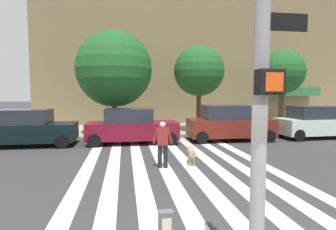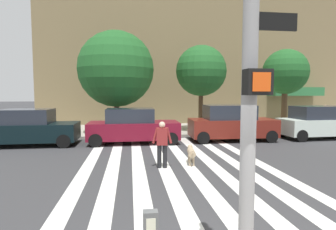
{
  "view_description": "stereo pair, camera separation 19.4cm",
  "coord_description": "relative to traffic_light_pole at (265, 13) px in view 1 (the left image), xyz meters",
  "views": [
    {
      "loc": [
        -1.7,
        -3.34,
        2.63
      ],
      "look_at": [
        -0.04,
        7.11,
        1.78
      ],
      "focal_mm": 29.31,
      "sensor_mm": 36.0,
      "label": 1
    },
    {
      "loc": [
        -1.5,
        -3.37,
        2.63
      ],
      "look_at": [
        -0.04,
        7.11,
        1.78
      ],
      "focal_mm": 29.31,
      "sensor_mm": 36.0,
      "label": 2
    }
  ],
  "objects": [
    {
      "name": "crosswalk_stripes",
      "position": [
        0.26,
        6.69,
        -3.52
      ],
      "size": [
        6.75,
        11.96,
        0.01
      ],
      "color": "silver",
      "rests_on": "ground_plane"
    },
    {
      "name": "street_tree_nearest",
      "position": [
        -2.17,
        13.93,
        0.53
      ],
      "size": [
        4.54,
        4.54,
        6.18
      ],
      "color": "#4C3823",
      "rests_on": "sidewalk_far"
    },
    {
      "name": "dog_on_leash",
      "position": [
        0.85,
        6.81,
        -3.08
      ],
      "size": [
        0.35,
        1.14,
        0.65
      ],
      "color": "tan",
      "rests_on": "ground_plane"
    },
    {
      "name": "street_tree_further",
      "position": [
        9.27,
        14.78,
        0.53
      ],
      "size": [
        3.08,
        3.08,
        5.48
      ],
      "color": "#4C3823",
      "rests_on": "sidewalk_far"
    },
    {
      "name": "traffic_light_pole",
      "position": [
        0.0,
        0.0,
        0.0
      ],
      "size": [
        0.74,
        0.46,
        5.8
      ],
      "color": "gray",
      "rests_on": "sidewalk_near"
    },
    {
      "name": "parked_car_behind_first",
      "position": [
        -1.22,
        11.44,
        -2.64
      ],
      "size": [
        4.71,
        2.04,
        1.82
      ],
      "color": "maroon",
      "rests_on": "ground_plane"
    },
    {
      "name": "parked_car_fourth_in_line",
      "position": [
        9.53,
        11.44,
        -2.6
      ],
      "size": [
        4.72,
        2.11,
        1.88
      ],
      "color": "silver",
      "rests_on": "ground_plane"
    },
    {
      "name": "sidewalk_far",
      "position": [
        0.13,
        15.97,
        -3.45
      ],
      "size": [
        80.0,
        6.0,
        0.15
      ],
      "primitive_type": "cube",
      "color": "#A59E92",
      "rests_on": "ground_plane"
    },
    {
      "name": "parked_car_near_curb",
      "position": [
        -6.33,
        11.44,
        -2.64
      ],
      "size": [
        4.47,
        1.97,
        1.83
      ],
      "color": "black",
      "rests_on": "ground_plane"
    },
    {
      "name": "ground_plane",
      "position": [
        0.13,
        6.69,
        -3.52
      ],
      "size": [
        160.0,
        160.0,
        0.0
      ],
      "primitive_type": "plane",
      "color": "#353538"
    },
    {
      "name": "parked_car_third_in_line",
      "position": [
        4.16,
        11.44,
        -2.57
      ],
      "size": [
        4.7,
        2.09,
        1.97
      ],
      "color": "maroon",
      "rests_on": "ground_plane"
    },
    {
      "name": "pedestrian_bystander",
      "position": [
        12.52,
        14.91,
        -2.44
      ],
      "size": [
        0.31,
        0.71,
        1.64
      ],
      "color": "#282D4C",
      "rests_on": "sidewalk_far"
    },
    {
      "name": "street_tree_middle",
      "position": [
        3.2,
        14.4,
        0.52
      ],
      "size": [
        3.26,
        3.26,
        5.54
      ],
      "color": "#4C3823",
      "rests_on": "sidewalk_far"
    },
    {
      "name": "pedestrian_dog_walker",
      "position": [
        -0.27,
        6.44,
        -2.59
      ],
      "size": [
        0.71,
        0.29,
        1.64
      ],
      "color": "black",
      "rests_on": "ground_plane"
    }
  ]
}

